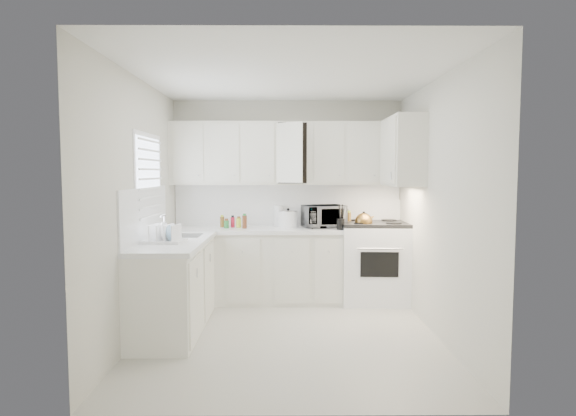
{
  "coord_description": "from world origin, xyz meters",
  "views": [
    {
      "loc": [
        -0.04,
        -4.72,
        1.66
      ],
      "look_at": [
        0.0,
        0.7,
        1.25
      ],
      "focal_mm": 29.61,
      "sensor_mm": 36.0,
      "label": 1
    }
  ],
  "objects_px": {
    "microwave": "(324,214)",
    "dish_rack": "(164,232)",
    "rice_cooker": "(288,218)",
    "tea_kettle": "(364,220)",
    "stove": "(375,251)",
    "utensil_crock": "(341,217)"
  },
  "relations": [
    {
      "from": "microwave",
      "to": "dish_rack",
      "type": "xyz_separation_m",
      "value": [
        -1.72,
        -1.32,
        -0.07
      ]
    },
    {
      "from": "tea_kettle",
      "to": "microwave",
      "type": "xyz_separation_m",
      "value": [
        -0.48,
        0.24,
        0.06
      ]
    },
    {
      "from": "microwave",
      "to": "dish_rack",
      "type": "relative_size",
      "value": 1.33
    },
    {
      "from": "microwave",
      "to": "utensil_crock",
      "type": "distance_m",
      "value": 0.32
    },
    {
      "from": "stove",
      "to": "microwave",
      "type": "distance_m",
      "value": 0.81
    },
    {
      "from": "stove",
      "to": "rice_cooker",
      "type": "distance_m",
      "value": 1.19
    },
    {
      "from": "stove",
      "to": "tea_kettle",
      "type": "distance_m",
      "value": 0.47
    },
    {
      "from": "tea_kettle",
      "to": "rice_cooker",
      "type": "relative_size",
      "value": 1.08
    },
    {
      "from": "microwave",
      "to": "utensil_crock",
      "type": "bearing_deg",
      "value": -69.71
    },
    {
      "from": "rice_cooker",
      "to": "utensil_crock",
      "type": "height_order",
      "value": "utensil_crock"
    },
    {
      "from": "rice_cooker",
      "to": "dish_rack",
      "type": "bearing_deg",
      "value": -123.41
    },
    {
      "from": "utensil_crock",
      "to": "microwave",
      "type": "bearing_deg",
      "value": 127.03
    },
    {
      "from": "stove",
      "to": "microwave",
      "type": "relative_size",
      "value": 2.54
    },
    {
      "from": "stove",
      "to": "dish_rack",
      "type": "distance_m",
      "value": 2.71
    },
    {
      "from": "tea_kettle",
      "to": "stove",
      "type": "bearing_deg",
      "value": 22.52
    },
    {
      "from": "rice_cooker",
      "to": "dish_rack",
      "type": "xyz_separation_m",
      "value": [
        -1.26,
        -1.31,
        -0.02
      ]
    },
    {
      "from": "rice_cooker",
      "to": "tea_kettle",
      "type": "bearing_deg",
      "value": -2.9
    },
    {
      "from": "microwave",
      "to": "utensil_crock",
      "type": "relative_size",
      "value": 1.59
    },
    {
      "from": "tea_kettle",
      "to": "dish_rack",
      "type": "distance_m",
      "value": 2.45
    },
    {
      "from": "tea_kettle",
      "to": "utensil_crock",
      "type": "distance_m",
      "value": 0.29
    },
    {
      "from": "microwave",
      "to": "dish_rack",
      "type": "distance_m",
      "value": 2.17
    },
    {
      "from": "tea_kettle",
      "to": "dish_rack",
      "type": "height_order",
      "value": "tea_kettle"
    }
  ]
}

